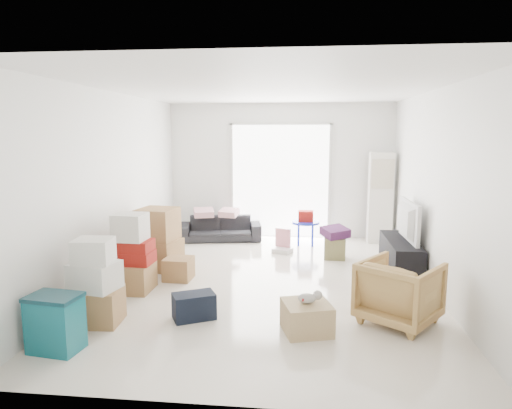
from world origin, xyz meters
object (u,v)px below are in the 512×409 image
Objects in this scene: kids_table at (306,221)px; wood_crate at (307,317)px; tv_console at (401,255)px; storage_bins at (55,323)px; ottoman at (335,248)px; television at (402,235)px; ac_tower at (380,198)px; armchair at (400,289)px; sofa at (220,225)px.

wood_crate is (0.02, -3.86, -0.31)m from kids_table.
storage_bins is at bearing -141.48° from tv_console.
ottoman is at bearing 80.82° from wood_crate.
television reaches higher than ottoman.
kids_table reaches higher than storage_bins.
ac_tower is 1.22× the size of tv_console.
kids_table is at bearing 61.94° from storage_bins.
television is (0.05, -1.81, -0.33)m from ac_tower.
tv_console is 1.82× the size of armchair.
storage_bins is 5.16m from kids_table.
sofa is 2.45m from ottoman.
storage_bins is 4.69m from ottoman.
sofa is (-3.11, -0.15, -0.56)m from ac_tower.
ac_tower is 2.22× the size of armchair.
ottoman is at bearing 51.42° from storage_bins.
television is 2.19× the size of wood_crate.
kids_table is at bearing -36.49° from armchair.
sofa is at bearing 112.65° from wood_crate.
armchair is 2.24× the size of ottoman.
wood_crate is at bearing 147.04° from television.
television is at bearing -29.77° from ottoman.
armchair reaches higher than wood_crate.
storage_bins reaches higher than tv_console.
storage_bins is (-3.47, -1.05, -0.11)m from armchair.
television is 1.61× the size of kids_table.
ac_tower is 4.51m from wood_crate.
television is (0.00, 0.00, 0.31)m from tv_console.
sofa is at bearing -177.24° from ac_tower.
ac_tower is 3.62× the size of wood_crate.
ac_tower reaches higher than wood_crate.
ottoman is (-0.98, 0.56, -0.06)m from tv_console.
sofa is 4.61m from armchair.
ottoman is (2.92, 3.66, -0.11)m from storage_bins.
tv_console is 2.52× the size of storage_bins.
kids_table is (-1.47, 1.45, 0.23)m from tv_console.
ottoman is (-0.55, 2.61, -0.22)m from armchair.
sofa is 4.83m from storage_bins.
tv_console is at bearing -44.53° from kids_table.
armchair reaches higher than television.
ottoman is 0.73× the size of wood_crate.
wood_crate is at bearing -121.17° from tv_console.
television is at bearing -88.42° from ac_tower.
kids_table is (-1.05, 3.50, 0.07)m from armchair.
ac_tower reaches higher than kids_table.
wood_crate is (2.44, 0.70, -0.12)m from storage_bins.
tv_console is 4.98m from storage_bins.
sofa is at bearing 172.72° from kids_table.
ac_tower is at bearing 71.57° from wood_crate.
sofa is 3.31× the size of wood_crate.
television is 1.19m from ottoman.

